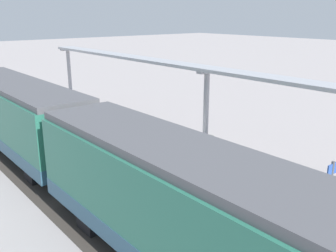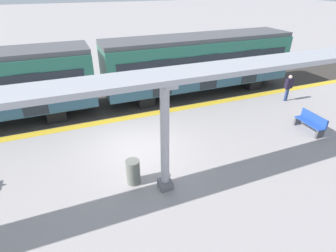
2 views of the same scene
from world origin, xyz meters
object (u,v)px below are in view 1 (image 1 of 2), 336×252
Objects in this scene: canopy_pillar_third at (69,73)px; passenger_waiting_near_edge at (49,107)px; train_near_carriage at (191,215)px; platform_info_sign at (330,187)px; train_far_carriage at (19,116)px; bench_mid_platform at (108,112)px; canopy_pillar_second at (206,109)px; trash_bin at (209,145)px.

canopy_pillar_third is 2.49× the size of passenger_waiting_near_edge.
train_near_carriage reaches higher than platform_info_sign.
passenger_waiting_near_edge is (3.18, 16.29, -0.85)m from train_near_carriage.
passenger_waiting_near_edge is at bearing -125.61° from canopy_pillar_third.
train_near_carriage and train_far_carriage have the same top height.
canopy_pillar_third reaches higher than passenger_waiting_near_edge.
platform_info_sign is (-1.32, -15.61, 0.89)m from bench_mid_platform.
train_near_carriage is 1.00× the size of train_far_carriage.
canopy_pillar_second reaches higher than trash_bin.
canopy_pillar_second is at bearing -90.00° from canopy_pillar_third.
canopy_pillar_second reaches higher than passenger_waiting_near_edge.
canopy_pillar_second is 1.90m from trash_bin.
platform_info_sign is at bearing -10.29° from train_near_carriage.
train_near_carriage reaches higher than bench_mid_platform.
canopy_pillar_third reaches higher than trash_bin.
bench_mid_platform is 0.69× the size of platform_info_sign.
platform_info_sign is (5.07, -13.00, -0.50)m from train_far_carriage.
train_far_carriage is 9.22m from trash_bin.
platform_info_sign reaches higher than bench_mid_platform.
canopy_pillar_third is at bearing 87.62° from trash_bin.
train_far_carriage is 2.95× the size of canopy_pillar_second.
passenger_waiting_near_edge is at bearing 53.00° from train_far_carriage.
canopy_pillar_third is at bearing 54.39° from passenger_waiting_near_edge.
canopy_pillar_third is at bearing 71.46° from train_near_carriage.
train_far_carriage is 7.56× the size of bench_mid_platform.
train_far_carriage is 12.67m from canopy_pillar_third.
canopy_pillar_third is 2.56× the size of bench_mid_platform.
trash_bin is at bearing 75.98° from platform_info_sign.
canopy_pillar_second is (7.48, -5.15, 0.15)m from train_far_carriage.
train_near_carriage is at bearing -108.54° from canopy_pillar_third.
bench_mid_platform is 8.69m from trash_bin.
train_far_carriage is at bearing 111.33° from platform_info_sign.
canopy_pillar_second is 1.77× the size of platform_info_sign.
train_near_carriage is 16.62m from passenger_waiting_near_edge.
canopy_pillar_second is at bearing 42.80° from train_near_carriage.
train_near_carriage is 7.56× the size of bench_mid_platform.
platform_info_sign is (5.07, -0.92, -0.50)m from train_near_carriage.
passenger_waiting_near_edge is (-4.31, 9.36, -1.00)m from canopy_pillar_second.
canopy_pillar_third reaches higher than bench_mid_platform.
passenger_waiting_near_edge is (-3.63, 10.28, 0.52)m from trash_bin.
bench_mid_platform is at bearing 22.22° from train_far_carriage.
trash_bin reaches higher than bench_mid_platform.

